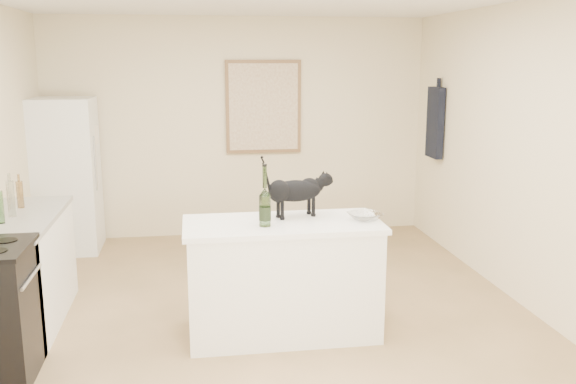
{
  "coord_description": "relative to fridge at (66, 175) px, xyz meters",
  "views": [
    {
      "loc": [
        -0.57,
        -4.75,
        2.11
      ],
      "look_at": [
        0.15,
        -0.15,
        1.12
      ],
      "focal_mm": 39.13,
      "sensor_mm": 36.0,
      "label": 1
    }
  ],
  "objects": [
    {
      "name": "hanging_garment",
      "position": [
        4.14,
        -0.3,
        0.55
      ],
      "size": [
        0.08,
        0.34,
        0.8
      ],
      "primitive_type": "cube",
      "color": "black",
      "rests_on": "wall_right"
    },
    {
      "name": "counter_bottle_cluster",
      "position": [
        -0.03,
        -2.05,
        0.18
      ],
      "size": [
        0.09,
        0.56,
        0.28
      ],
      "color": "#9AA497",
      "rests_on": "left_countertop"
    },
    {
      "name": "wine_bottle",
      "position": [
        1.91,
        -2.65,
        0.25
      ],
      "size": [
        0.11,
        0.11,
        0.41
      ],
      "primitive_type": "cylinder",
      "rotation": [
        0.0,
        0.0,
        0.29
      ],
      "color": "#295020",
      "rests_on": "island_top"
    },
    {
      "name": "artwork_canvas",
      "position": [
        2.25,
        0.35,
        0.7
      ],
      "size": [
        0.82,
        0.0,
        1.02
      ],
      "primitive_type": "cube",
      "color": "beige",
      "rests_on": "wall_back"
    },
    {
      "name": "fridge",
      "position": [
        0.0,
        0.0,
        0.0
      ],
      "size": [
        0.68,
        0.68,
        1.7
      ],
      "primitive_type": "cube",
      "color": "white",
      "rests_on": "floor"
    },
    {
      "name": "wall_right",
      "position": [
        4.2,
        -2.35,
        0.45
      ],
      "size": [
        0.0,
        5.5,
        5.5
      ],
      "primitive_type": "plane",
      "rotation": [
        1.57,
        0.0,
        -1.57
      ],
      "color": "beige",
      "rests_on": "ground"
    },
    {
      "name": "fridge_paper",
      "position": [
        0.34,
        0.05,
        0.44
      ],
      "size": [
        0.03,
        0.16,
        0.2
      ],
      "primitive_type": "cube",
      "rotation": [
        0.0,
        0.0,
        -0.17
      ],
      "color": "white",
      "rests_on": "fridge"
    },
    {
      "name": "left_countertop",
      "position": [
        0.0,
        -2.05,
        0.03
      ],
      "size": [
        0.62,
        1.44,
        0.04
      ],
      "primitive_type": "cube",
      "color": "gray",
      "rests_on": "left_cabinets"
    },
    {
      "name": "glass_bowl",
      "position": [
        2.68,
        -2.6,
        0.08
      ],
      "size": [
        0.31,
        0.31,
        0.06
      ],
      "primitive_type": "imported",
      "rotation": [
        0.0,
        0.0,
        0.32
      ],
      "color": "white",
      "rests_on": "island_top"
    },
    {
      "name": "island_top",
      "position": [
        2.05,
        -2.55,
        0.03
      ],
      "size": [
        1.5,
        0.7,
        0.04
      ],
      "primitive_type": "cube",
      "color": "white",
      "rests_on": "island_base"
    },
    {
      "name": "floor",
      "position": [
        1.95,
        -2.35,
        -0.85
      ],
      "size": [
        5.5,
        5.5,
        0.0
      ],
      "primitive_type": "plane",
      "color": "#A68258",
      "rests_on": "ground"
    },
    {
      "name": "left_cabinets",
      "position": [
        0.0,
        -2.05,
        -0.42
      ],
      "size": [
        0.6,
        1.4,
        0.86
      ],
      "primitive_type": "cube",
      "color": "white",
      "rests_on": "floor"
    },
    {
      "name": "island_base",
      "position": [
        2.05,
        -2.55,
        -0.42
      ],
      "size": [
        1.44,
        0.67,
        0.86
      ],
      "primitive_type": "cube",
      "color": "white",
      "rests_on": "floor"
    },
    {
      "name": "wall_front",
      "position": [
        1.95,
        -5.1,
        0.45
      ],
      "size": [
        4.5,
        0.0,
        4.5
      ],
      "primitive_type": "plane",
      "rotation": [
        -1.57,
        0.0,
        0.0
      ],
      "color": "beige",
      "rests_on": "ground"
    },
    {
      "name": "black_cat",
      "position": [
        2.17,
        -2.41,
        0.24
      ],
      "size": [
        0.56,
        0.3,
        0.37
      ],
      "primitive_type": null,
      "rotation": [
        0.0,
        0.0,
        0.27
      ],
      "color": "black",
      "rests_on": "island_top"
    },
    {
      "name": "wall_back",
      "position": [
        1.95,
        0.4,
        0.45
      ],
      "size": [
        4.5,
        0.0,
        4.5
      ],
      "primitive_type": "plane",
      "rotation": [
        1.57,
        0.0,
        0.0
      ],
      "color": "beige",
      "rests_on": "ground"
    },
    {
      "name": "artwork_frame",
      "position": [
        2.25,
        0.37,
        0.7
      ],
      "size": [
        0.9,
        0.03,
        1.1
      ],
      "primitive_type": "cube",
      "color": "brown",
      "rests_on": "wall_back"
    }
  ]
}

